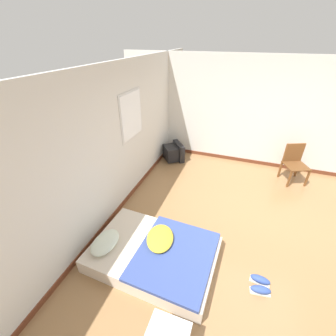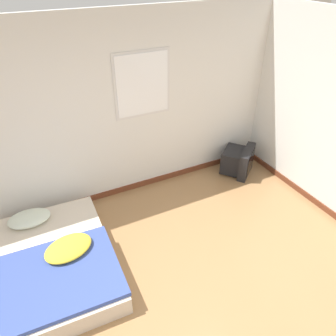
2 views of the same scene
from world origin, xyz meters
name	(u,v)px [view 2 (image 2 of 2)]	position (x,y,z in m)	size (l,w,h in m)	color
wall_back	(99,117)	(0.01, 2.67, 1.29)	(7.73, 0.08, 2.60)	silver
mattress_bed	(57,261)	(-0.97, 1.55, 0.15)	(1.30, 1.85, 0.38)	beige
crt_tv	(238,161)	(2.15, 2.28, 0.22)	(0.69, 0.67, 0.45)	black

